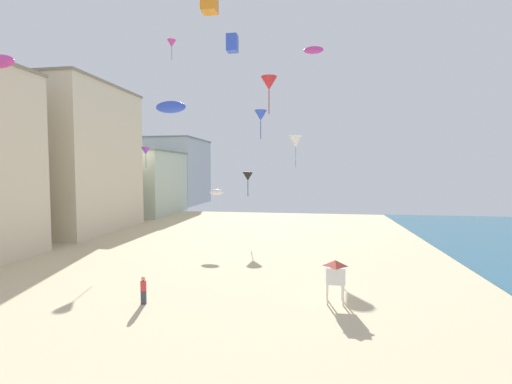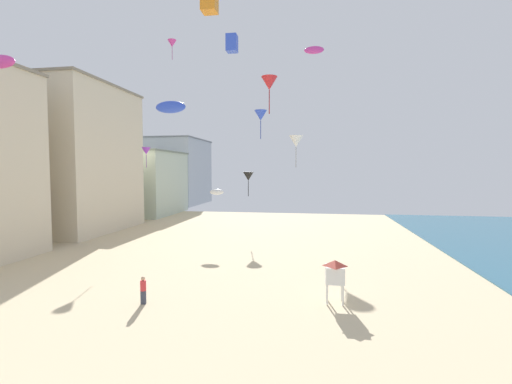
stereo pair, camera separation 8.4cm
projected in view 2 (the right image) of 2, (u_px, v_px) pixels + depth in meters
The scene contains 17 objects.
boardwalk_hotel_mid at pixel (56, 159), 46.59m from camera, with size 17.03×15.52×18.71m.
boardwalk_hotel_far at pixel (129, 183), 64.90m from camera, with size 17.58×14.77×11.32m.
boardwalk_hotel_distant at pixel (171, 172), 84.04m from camera, with size 14.98×17.30×15.19m.
kite_flyer at pixel (143, 289), 20.88m from camera, with size 0.34×0.34×1.64m.
lifeguard_stand at pixel (335, 272), 21.07m from camera, with size 1.10×1.10×2.55m.
kite_red_delta at pixel (269, 83), 34.53m from camera, with size 1.57×1.57×3.58m.
kite_black_delta at pixel (248, 176), 43.03m from camera, with size 1.29×1.29×2.94m.
kite_white_parafoil at pixel (217, 192), 39.14m from camera, with size 1.57×0.44×0.61m.
kite_magenta_parafoil at pixel (314, 50), 42.37m from camera, with size 2.33×0.65×0.91m.
kite_blue_parafoil at pixel (171, 107), 22.37m from camera, with size 1.97×0.55×0.77m.
kite_blue_delta at pixel (261, 116), 25.14m from camera, with size 0.89×0.89×2.02m.
kite_blue_box at pixel (232, 43), 19.65m from camera, with size 0.59×0.59×0.92m.
kite_purple_delta at pixel (146, 151), 38.73m from camera, with size 0.98×0.98×2.22m.
kite_magenta_delta at pixel (172, 44), 38.14m from camera, with size 0.92×0.92×2.08m.
kite_magenta_parafoil_2 at pixel (0, 62), 25.07m from camera, with size 2.44×0.68×0.95m.
kite_orange_box at pixel (209, 0), 24.28m from camera, with size 1.04×1.04×1.63m.
kite_white_delta at pixel (296, 141), 42.22m from camera, with size 1.66×1.66×3.77m.
Camera 2 is at (9.37, -5.36, 7.85)m, focal length 24.97 mm.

